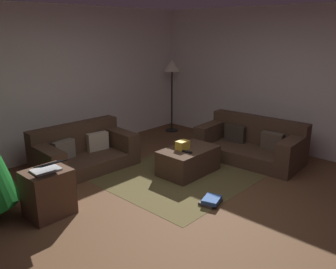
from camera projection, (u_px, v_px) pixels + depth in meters
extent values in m
plane|color=brown|center=(187.00, 214.00, 4.35)|extent=(6.40, 6.40, 0.00)
cube|color=silver|center=(48.00, 83.00, 6.02)|extent=(6.40, 0.12, 2.60)
cube|color=silver|center=(303.00, 82.00, 6.17)|extent=(0.12, 6.40, 2.60)
cube|color=#473323|center=(86.00, 162.00, 5.72)|extent=(1.61, 0.95, 0.22)
cube|color=#473323|center=(75.00, 138.00, 5.83)|extent=(1.58, 0.32, 0.48)
cube|color=#473323|center=(119.00, 138.00, 6.09)|extent=(0.28, 0.88, 0.30)
cube|color=#473323|center=(46.00, 157.00, 5.20)|extent=(0.28, 0.88, 0.30)
cube|color=#BCB299|center=(98.00, 141.00, 5.93)|extent=(0.38, 0.18, 0.30)
cube|color=#716B5B|center=(64.00, 150.00, 5.51)|extent=(0.37, 0.15, 0.30)
cube|color=#473323|center=(249.00, 154.00, 6.09)|extent=(0.98, 1.79, 0.24)
cube|color=#473323|center=(259.00, 130.00, 6.22)|extent=(0.33, 1.75, 0.48)
cube|color=#473323|center=(293.00, 148.00, 5.55)|extent=(0.90, 0.29, 0.31)
cube|color=#473323|center=(213.00, 131.00, 6.47)|extent=(0.90, 0.29, 0.31)
cube|color=brown|center=(272.00, 141.00, 5.88)|extent=(0.19, 0.38, 0.31)
cube|color=#372D24|center=(235.00, 134.00, 6.31)|extent=(0.17, 0.37, 0.30)
cube|color=#473323|center=(188.00, 161.00, 5.54)|extent=(0.93, 0.58, 0.40)
cube|color=gold|center=(183.00, 145.00, 5.43)|extent=(0.20, 0.14, 0.14)
cube|color=black|center=(187.00, 152.00, 5.31)|extent=(0.07, 0.16, 0.02)
cube|color=#4C3323|center=(48.00, 193.00, 4.25)|extent=(0.52, 0.44, 0.58)
cube|color=silver|center=(46.00, 170.00, 4.17)|extent=(0.33, 0.25, 0.02)
cube|color=black|center=(51.00, 164.00, 4.03)|extent=(0.33, 0.24, 0.08)
cube|color=#4C423D|center=(211.00, 202.00, 4.60)|extent=(0.30, 0.22, 0.04)
cube|color=#2D5193|center=(212.00, 200.00, 4.56)|extent=(0.31, 0.27, 0.05)
cylinder|color=black|center=(172.00, 130.00, 7.88)|extent=(0.28, 0.28, 0.02)
cylinder|color=black|center=(172.00, 102.00, 7.69)|extent=(0.04, 0.04, 1.33)
cone|color=beige|center=(172.00, 65.00, 7.46)|extent=(0.36, 0.36, 0.24)
cube|color=brown|center=(188.00, 172.00, 5.60)|extent=(2.60, 2.00, 0.01)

